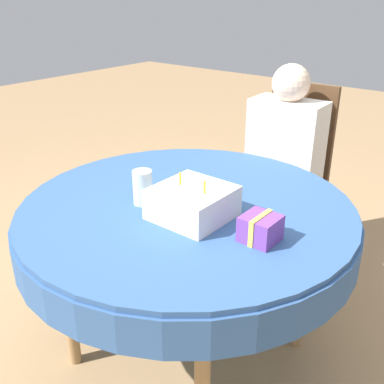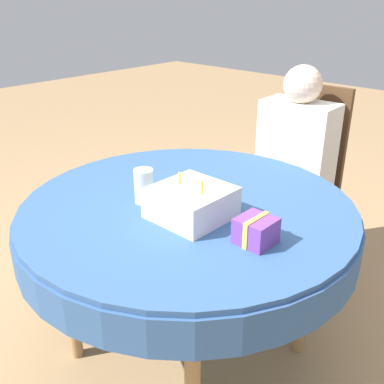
{
  "view_description": "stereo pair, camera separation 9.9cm",
  "coord_description": "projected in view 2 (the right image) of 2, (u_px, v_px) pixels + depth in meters",
  "views": [
    {
      "loc": [
        0.95,
        -1.14,
        1.44
      ],
      "look_at": [
        0.04,
        -0.02,
        0.78
      ],
      "focal_mm": 42.0,
      "sensor_mm": 36.0,
      "label": 1
    },
    {
      "loc": [
        1.02,
        -1.08,
        1.44
      ],
      "look_at": [
        0.04,
        -0.02,
        0.78
      ],
      "focal_mm": 42.0,
      "sensor_mm": 36.0,
      "label": 2
    }
  ],
  "objects": [
    {
      "name": "gift_box",
      "position": [
        256.0,
        231.0,
        1.38
      ],
      "size": [
        0.11,
        0.12,
        0.09
      ],
      "color": "#753D99",
      "rests_on": "dining_table"
    },
    {
      "name": "person",
      "position": [
        293.0,
        157.0,
        2.25
      ],
      "size": [
        0.37,
        0.3,
        1.12
      ],
      "rotation": [
        0.0,
        0.0,
        0.05
      ],
      "color": "beige",
      "rests_on": "ground_plane"
    },
    {
      "name": "chair",
      "position": [
        300.0,
        178.0,
        2.38
      ],
      "size": [
        0.42,
        0.42,
        1.0
      ],
      "rotation": [
        0.0,
        0.0,
        0.05
      ],
      "color": "#4C331E",
      "rests_on": "ground_plane"
    },
    {
      "name": "dining_table",
      "position": [
        188.0,
        223.0,
        1.69
      ],
      "size": [
        1.24,
        1.24,
        0.72
      ],
      "color": "#335689",
      "rests_on": "ground_plane"
    },
    {
      "name": "birthday_cake",
      "position": [
        191.0,
        202.0,
        1.53
      ],
      "size": [
        0.24,
        0.24,
        0.15
      ],
      "color": "white",
      "rests_on": "dining_table"
    },
    {
      "name": "drinking_glass",
      "position": [
        144.0,
        186.0,
        1.63
      ],
      "size": [
        0.07,
        0.07,
        0.13
      ],
      "color": "silver",
      "rests_on": "dining_table"
    },
    {
      "name": "ground_plane",
      "position": [
        188.0,
        351.0,
        1.95
      ],
      "size": [
        12.0,
        12.0,
        0.0
      ],
      "primitive_type": "plane",
      "color": "#A37F56"
    }
  ]
}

